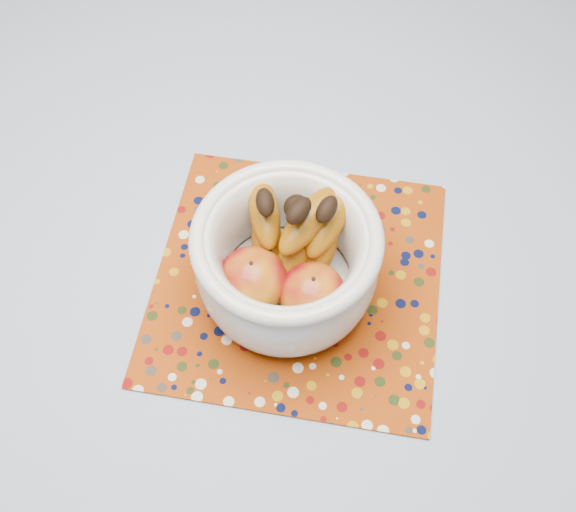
{
  "coord_description": "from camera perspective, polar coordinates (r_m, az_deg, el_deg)",
  "views": [
    {
      "loc": [
        0.25,
        -0.54,
        1.58
      ],
      "look_at": [
        0.1,
        -0.11,
        0.85
      ],
      "focal_mm": 42.0,
      "sensor_mm": 36.0,
      "label": 1
    }
  ],
  "objects": [
    {
      "name": "fruit_bowl",
      "position": [
        0.86,
        0.0,
        0.04
      ],
      "size": [
        0.24,
        0.24,
        0.19
      ],
      "color": "silver",
      "rests_on": "placemat"
    },
    {
      "name": "table",
      "position": [
        1.08,
        -2.98,
        1.53
      ],
      "size": [
        1.2,
        1.2,
        0.75
      ],
      "color": "brown",
      "rests_on": "ground"
    },
    {
      "name": "placemat",
      "position": [
        0.94,
        0.82,
        -1.97
      ],
      "size": [
        0.45,
        0.45,
        0.0
      ],
      "primitive_type": "cube",
      "rotation": [
        0.0,
        0.0,
        0.16
      ],
      "color": "#8D3207",
      "rests_on": "tablecloth"
    },
    {
      "name": "tablecloth",
      "position": [
        1.02,
        -3.19,
        4.02
      ],
      "size": [
        1.32,
        1.32,
        0.01
      ],
      "primitive_type": "cube",
      "color": "slate",
      "rests_on": "table"
    }
  ]
}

